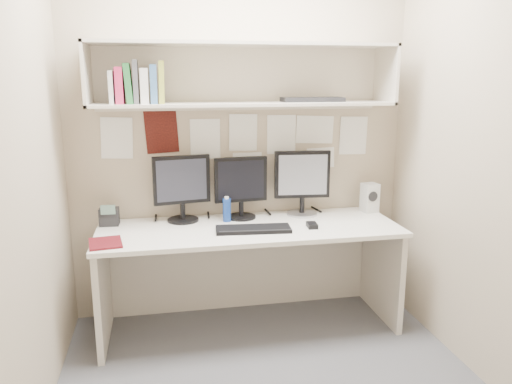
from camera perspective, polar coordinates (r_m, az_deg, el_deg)
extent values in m
cube|color=#4E4E53|center=(3.08, 1.59, -20.61)|extent=(2.40, 2.00, 0.01)
cube|color=tan|center=(3.57, -1.81, 6.50)|extent=(2.40, 0.02, 2.60)
cube|color=tan|center=(1.65, 9.46, -1.26)|extent=(2.40, 0.02, 2.60)
cube|color=tan|center=(2.61, -24.91, 2.90)|extent=(0.02, 2.00, 2.60)
cube|color=tan|center=(3.09, 24.09, 4.37)|extent=(0.02, 2.00, 2.60)
cube|color=silver|center=(3.34, -0.74, -4.21)|extent=(2.00, 0.70, 0.03)
cube|color=beige|center=(3.77, -1.63, -8.06)|extent=(1.96, 0.02, 0.70)
cube|color=beige|center=(3.36, -1.29, 10.03)|extent=(2.00, 0.38, 0.02)
cube|color=beige|center=(3.36, -1.33, 16.52)|extent=(2.00, 0.38, 0.02)
cube|color=beige|center=(3.53, -1.82, 13.26)|extent=(2.00, 0.02, 0.40)
cube|color=beige|center=(3.33, -18.77, 12.61)|extent=(0.02, 0.38, 0.40)
cube|color=beige|center=(3.66, 14.58, 12.85)|extent=(0.02, 0.38, 0.40)
cylinder|color=black|center=(3.50, -8.33, -3.17)|extent=(0.22, 0.22, 0.02)
cylinder|color=black|center=(3.48, -8.36, -2.19)|extent=(0.04, 0.04, 0.11)
cube|color=black|center=(3.44, -8.49, 1.40)|extent=(0.39, 0.10, 0.33)
cube|color=black|center=(3.42, -8.48, 1.33)|extent=(0.34, 0.06, 0.28)
cylinder|color=black|center=(3.54, -1.69, -2.85)|extent=(0.20, 0.20, 0.01)
cylinder|color=black|center=(3.52, -1.69, -1.93)|extent=(0.03, 0.03, 0.10)
cube|color=black|center=(3.49, -1.75, 1.44)|extent=(0.37, 0.06, 0.32)
cube|color=black|center=(3.47, -1.69, 1.38)|extent=(0.32, 0.03, 0.27)
cylinder|color=#A5A5AA|center=(3.63, 5.26, -2.46)|extent=(0.22, 0.22, 0.02)
cylinder|color=black|center=(3.62, 5.28, -1.51)|extent=(0.04, 0.04, 0.11)
cube|color=black|center=(3.58, 5.30, 2.01)|extent=(0.40, 0.07, 0.34)
cube|color=#AAA9AE|center=(3.56, 5.39, 1.95)|extent=(0.35, 0.04, 0.29)
cube|color=black|center=(3.24, -0.31, -4.27)|extent=(0.50, 0.21, 0.02)
cube|color=black|center=(3.33, 6.42, -3.80)|extent=(0.07, 0.11, 0.03)
cube|color=silver|center=(3.77, 12.86, -0.63)|extent=(0.12, 0.12, 0.21)
cylinder|color=black|center=(3.72, 13.22, -0.51)|extent=(0.07, 0.02, 0.07)
cylinder|color=navy|center=(3.44, -3.35, -2.07)|extent=(0.06, 0.06, 0.16)
cylinder|color=white|center=(3.42, -3.37, -0.69)|extent=(0.03, 0.03, 0.02)
cube|color=#530E14|center=(3.13, -16.83, -5.60)|extent=(0.22, 0.25, 0.01)
cube|color=black|center=(3.50, -16.42, -2.71)|extent=(0.13, 0.11, 0.12)
cube|color=#4C6659|center=(3.43, -16.57, -1.96)|extent=(0.09, 0.01, 0.06)
cube|color=beige|center=(3.27, -16.17, 11.41)|extent=(0.03, 0.17, 0.20)
cube|color=#BA224D|center=(3.27, -15.32, 11.65)|extent=(0.05, 0.17, 0.22)
cube|color=#21642E|center=(3.27, -14.37, 11.90)|extent=(0.04, 0.17, 0.25)
cube|color=#444448|center=(3.26, -13.57, 12.14)|extent=(0.03, 0.17, 0.27)
cube|color=silver|center=(3.26, -12.63, 11.73)|extent=(0.05, 0.17, 0.22)
cube|color=#375D8B|center=(3.26, -11.62, 11.97)|extent=(0.04, 0.17, 0.24)
cube|color=#949C34|center=(3.26, -10.76, 12.20)|extent=(0.03, 0.17, 0.26)
cube|color=black|center=(3.47, 6.45, 10.47)|extent=(0.42, 0.17, 0.03)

